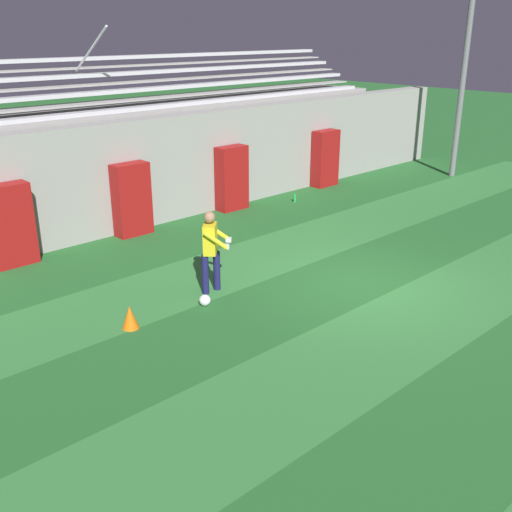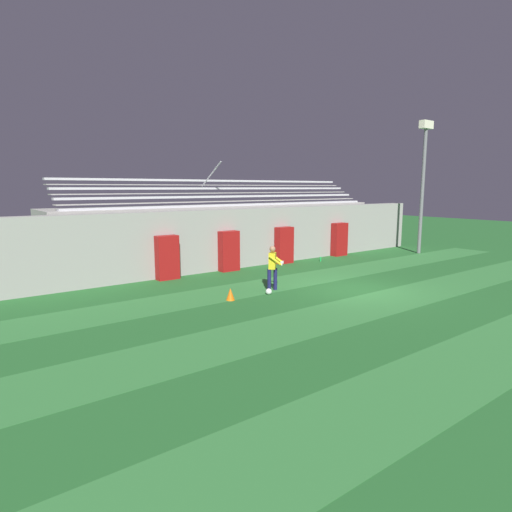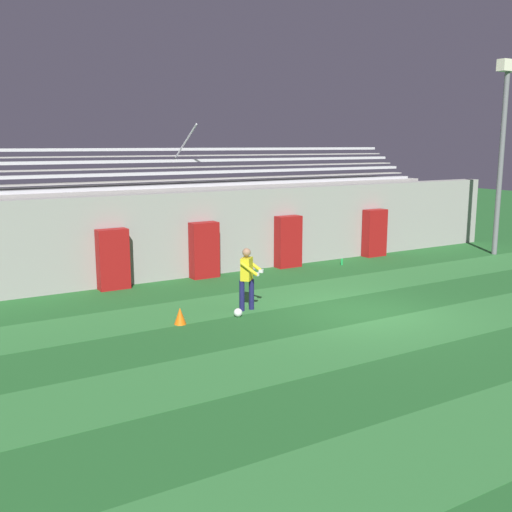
{
  "view_description": "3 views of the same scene",
  "coord_description": "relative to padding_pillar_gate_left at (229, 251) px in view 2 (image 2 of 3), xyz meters",
  "views": [
    {
      "loc": [
        -9.33,
        -6.82,
        4.95
      ],
      "look_at": [
        -1.73,
        1.3,
        0.71
      ],
      "focal_mm": 42.0,
      "sensor_mm": 36.0,
      "label": 1
    },
    {
      "loc": [
        -12.33,
        -10.23,
        3.78
      ],
      "look_at": [
        -3.79,
        1.07,
        1.52
      ],
      "focal_mm": 30.0,
      "sensor_mm": 36.0,
      "label": 2
    },
    {
      "loc": [
        -10.24,
        -11.44,
        4.34
      ],
      "look_at": [
        -2.45,
        1.39,
        1.53
      ],
      "focal_mm": 42.0,
      "sensor_mm": 36.0,
      "label": 3
    }
  ],
  "objects": [
    {
      "name": "floodlight_pole",
      "position": [
        11.83,
        -2.19,
        3.86
      ],
      "size": [
        0.9,
        0.36,
        7.49
      ],
      "color": "slate",
      "rests_on": "ground"
    },
    {
      "name": "soccer_ball",
      "position": [
        -1.32,
        -4.56,
        -0.81
      ],
      "size": [
        0.22,
        0.22,
        0.22
      ],
      "primitive_type": "sphere",
      "color": "white",
      "rests_on": "ground"
    },
    {
      "name": "turf_stripe_far",
      "position": [
        1.67,
        -3.4,
        -0.92
      ],
      "size": [
        28.0,
        2.14,
        0.01
      ],
      "primitive_type": "cube",
      "color": "#337A38",
      "rests_on": "ground"
    },
    {
      "name": "padding_pillar_gate_left",
      "position": [
        0.0,
        0.0,
        0.0
      ],
      "size": [
        0.93,
        0.44,
        1.84
      ],
      "primitive_type": "cube",
      "color": "maroon",
      "rests_on": "ground"
    },
    {
      "name": "padding_pillar_gate_right",
      "position": [
        3.33,
        0.0,
        0.0
      ],
      "size": [
        0.93,
        0.44,
        1.84
      ],
      "primitive_type": "cube",
      "color": "maroon",
      "rests_on": "ground"
    },
    {
      "name": "water_bottle",
      "position": [
        5.2,
        -0.74,
        -0.8
      ],
      "size": [
        0.07,
        0.07,
        0.24
      ],
      "primitive_type": "cylinder",
      "color": "green",
      "rests_on": "ground"
    },
    {
      "name": "padding_pillar_far_left",
      "position": [
        -3.07,
        0.0,
        0.0
      ],
      "size": [
        0.93,
        0.44,
        1.84
      ],
      "primitive_type": "cube",
      "color": "maroon",
      "rests_on": "ground"
    },
    {
      "name": "ground_plane",
      "position": [
        1.67,
        -5.95,
        -0.92
      ],
      "size": [
        80.0,
        80.0,
        0.0
      ],
      "primitive_type": "plane",
      "color": "#236028"
    },
    {
      "name": "goalkeeper",
      "position": [
        -0.8,
        -4.15,
        0.04
      ],
      "size": [
        0.74,
        0.74,
        1.67
      ],
      "color": "#19194C",
      "rests_on": "ground"
    },
    {
      "name": "padding_pillar_far_right",
      "position": [
        7.42,
        0.0,
        0.0
      ],
      "size": [
        0.93,
        0.44,
        1.84
      ],
      "primitive_type": "cube",
      "color": "maroon",
      "rests_on": "ground"
    },
    {
      "name": "traffic_cone",
      "position": [
        -2.84,
        -4.38,
        -0.71
      ],
      "size": [
        0.3,
        0.3,
        0.42
      ],
      "primitive_type": "cone",
      "color": "orange",
      "rests_on": "ground"
    },
    {
      "name": "bleacher_stand",
      "position": [
        1.67,
        2.54,
        0.58
      ],
      "size": [
        18.0,
        3.35,
        5.03
      ],
      "color": "#999691",
      "rests_on": "ground"
    },
    {
      "name": "back_wall",
      "position": [
        1.67,
        0.55,
        0.48
      ],
      "size": [
        24.0,
        0.6,
        2.8
      ],
      "primitive_type": "cube",
      "color": "#999691",
      "rests_on": "ground"
    },
    {
      "name": "turf_stripe_mid",
      "position": [
        1.67,
        -7.68,
        -0.92
      ],
      "size": [
        28.0,
        2.14,
        0.01
      ],
      "primitive_type": "cube",
      "color": "#337A38",
      "rests_on": "ground"
    }
  ]
}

